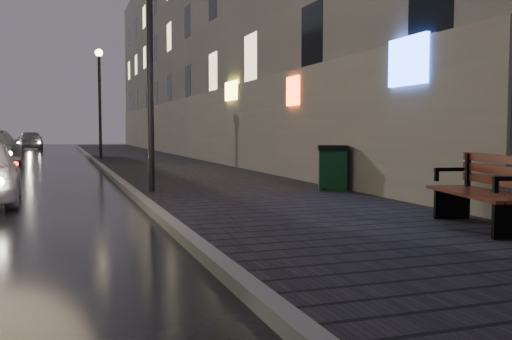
{
  "coord_description": "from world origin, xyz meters",
  "views": [
    {
      "loc": [
        -0.1,
        -6.7,
        1.5
      ],
      "look_at": [
        3.0,
        2.21,
        0.85
      ],
      "focal_mm": 40.0,
      "sensor_mm": 36.0,
      "label": 1
    }
  ],
  "objects": [
    {
      "name": "ground",
      "position": [
        0.0,
        0.0,
        0.0
      ],
      "size": [
        120.0,
        120.0,
        0.0
      ],
      "primitive_type": "plane",
      "color": "black",
      "rests_on": "ground"
    },
    {
      "name": "sidewalk",
      "position": [
        3.9,
        21.0,
        0.07
      ],
      "size": [
        4.6,
        58.0,
        0.15
      ],
      "primitive_type": "cube",
      "color": "black",
      "rests_on": "ground"
    },
    {
      "name": "curb",
      "position": [
        1.5,
        21.0,
        0.07
      ],
      "size": [
        0.2,
        58.0,
        0.15
      ],
      "primitive_type": "cube",
      "color": "slate",
      "rests_on": "ground"
    },
    {
      "name": "building_near",
      "position": [
        7.1,
        25.0,
        6.5
      ],
      "size": [
        1.8,
        50.0,
        13.0
      ],
      "primitive_type": "cube",
      "color": "#605B54",
      "rests_on": "ground"
    },
    {
      "name": "lamp_near",
      "position": [
        1.85,
        6.0,
        3.49
      ],
      "size": [
        0.36,
        0.36,
        5.28
      ],
      "color": "black",
      "rests_on": "sidewalk"
    },
    {
      "name": "lamp_far",
      "position": [
        1.85,
        22.0,
        3.49
      ],
      "size": [
        0.36,
        0.36,
        5.28
      ],
      "color": "black",
      "rests_on": "sidewalk"
    },
    {
      "name": "bench",
      "position": [
        5.51,
        -0.3,
        0.66
      ],
      "size": [
        1.1,
        2.11,
        1.03
      ],
      "rotation": [
        0.0,
        0.0,
        -0.21
      ],
      "color": "black",
      "rests_on": "sidewalk"
    },
    {
      "name": "trash_bin",
      "position": [
        5.8,
        4.96,
        0.67
      ],
      "size": [
        0.88,
        0.88,
        1.02
      ],
      "rotation": [
        0.0,
        0.0,
        -0.4
      ],
      "color": "black",
      "rests_on": "sidewalk"
    },
    {
      "name": "car_far",
      "position": [
        -2.15,
        41.05,
        0.75
      ],
      "size": [
        2.07,
        4.51,
        1.5
      ],
      "primitive_type": "imported",
      "rotation": [
        0.0,
        0.0,
        3.21
      ],
      "color": "gray",
      "rests_on": "ground"
    }
  ]
}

